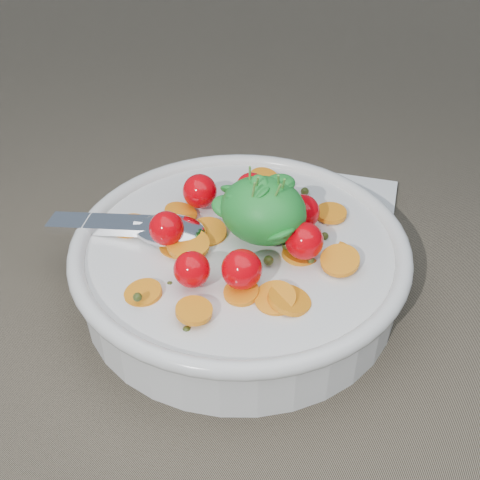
% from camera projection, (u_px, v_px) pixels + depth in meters
% --- Properties ---
extents(ground, '(6.00, 6.00, 0.00)m').
position_uv_depth(ground, '(260.00, 304.00, 0.54)').
color(ground, '#6C614D').
rests_on(ground, ground).
extents(bowl, '(0.32, 0.30, 0.13)m').
position_uv_depth(bowl, '(240.00, 261.00, 0.54)').
color(bowl, silver).
rests_on(bowl, ground).
extents(napkin, '(0.21, 0.19, 0.01)m').
position_uv_depth(napkin, '(310.00, 210.00, 0.65)').
color(napkin, white).
rests_on(napkin, ground).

